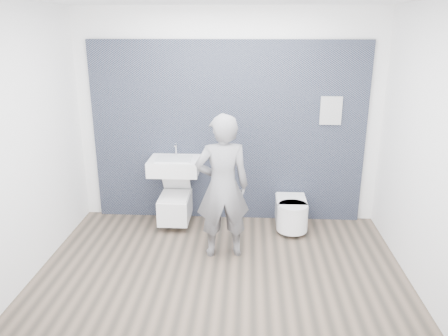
# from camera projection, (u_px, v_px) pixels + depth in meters

# --- Properties ---
(ground) EXTENTS (4.00, 4.00, 0.00)m
(ground) POSITION_uv_depth(u_px,v_px,m) (221.00, 272.00, 4.76)
(ground) COLOR brown
(ground) RESTS_ON ground
(room_shell) EXTENTS (4.00, 4.00, 4.00)m
(room_shell) POSITION_uv_depth(u_px,v_px,m) (220.00, 115.00, 4.22)
(room_shell) COLOR white
(room_shell) RESTS_ON ground
(tile_wall) EXTENTS (3.60, 0.06, 2.40)m
(tile_wall) POSITION_uv_depth(u_px,v_px,m) (228.00, 216.00, 6.16)
(tile_wall) COLOR black
(tile_wall) RESTS_ON ground
(washbasin) EXTENTS (0.65, 0.49, 0.49)m
(washbasin) POSITION_uv_depth(u_px,v_px,m) (174.00, 166.00, 5.68)
(washbasin) COLOR white
(washbasin) RESTS_ON ground
(toilet_square) EXTENTS (0.39, 0.57, 0.70)m
(toilet_square) POSITION_uv_depth(u_px,v_px,m) (175.00, 206.00, 5.81)
(toilet_square) COLOR white
(toilet_square) RESTS_ON ground
(toilet_rounded) EXTENTS (0.39, 0.66, 0.36)m
(toilet_rounded) POSITION_uv_depth(u_px,v_px,m) (291.00, 213.00, 5.69)
(toilet_rounded) COLOR white
(toilet_rounded) RESTS_ON ground
(info_placard) EXTENTS (0.27, 0.03, 0.36)m
(info_placard) POSITION_uv_depth(u_px,v_px,m) (323.00, 220.00, 6.04)
(info_placard) COLOR white
(info_placard) RESTS_ON ground
(visitor) EXTENTS (0.67, 0.50, 1.68)m
(visitor) POSITION_uv_depth(u_px,v_px,m) (223.00, 187.00, 4.89)
(visitor) COLOR slate
(visitor) RESTS_ON ground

